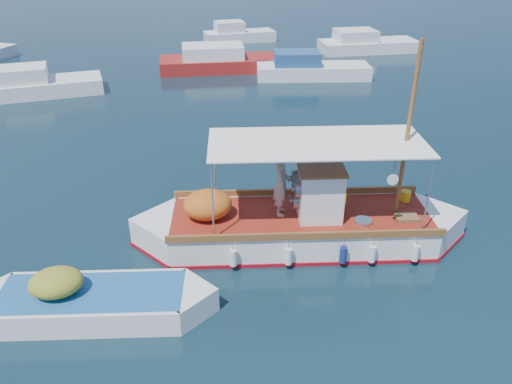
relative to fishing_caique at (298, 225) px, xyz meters
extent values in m
plane|color=black|center=(0.00, -0.02, -0.54)|extent=(160.00, 160.00, 0.00)
cube|color=white|center=(0.06, -0.01, -0.19)|extent=(7.73, 3.55, 1.09)
cube|color=white|center=(-3.62, 0.54, -0.19)|extent=(2.46, 2.46, 1.09)
cube|color=white|center=(3.74, -0.56, -0.19)|extent=(2.46, 2.46, 1.09)
cube|color=maroon|center=(0.06, -0.01, -0.52)|extent=(7.84, 3.65, 0.18)
cube|color=maroon|center=(0.06, -0.01, 0.33)|extent=(7.70, 3.36, 0.06)
cube|color=brown|center=(0.24, 1.23, 0.45)|extent=(7.47, 1.21, 0.20)
cube|color=brown|center=(-0.13, -1.24, 0.45)|extent=(7.47, 1.21, 0.20)
cube|color=white|center=(0.55, -0.08, 1.10)|extent=(1.37, 1.45, 1.49)
cube|color=brown|center=(0.55, -0.08, 1.87)|extent=(1.48, 1.56, 0.06)
cylinder|color=slate|center=(-0.14, -0.30, 1.39)|extent=(0.29, 0.52, 0.50)
cylinder|color=slate|center=(-0.04, 0.33, 1.39)|extent=(0.29, 0.52, 0.50)
cylinder|color=slate|center=(-0.09, 0.01, 0.85)|extent=(0.29, 0.52, 0.50)
cylinder|color=brown|center=(2.80, -0.42, 2.83)|extent=(0.14, 0.14, 4.96)
cylinder|color=brown|center=(2.02, -0.30, 2.44)|extent=(1.78, 0.34, 0.08)
cylinder|color=silver|center=(-2.23, 1.44, 1.47)|extent=(0.05, 0.05, 2.23)
cylinder|color=silver|center=(-2.56, -0.72, 1.47)|extent=(0.05, 0.05, 2.23)
cylinder|color=silver|center=(3.36, 0.60, 1.47)|extent=(0.05, 0.05, 2.23)
cylinder|color=silver|center=(3.04, -1.56, 1.47)|extent=(0.05, 0.05, 2.23)
cube|color=white|center=(0.40, -0.06, 2.61)|extent=(6.14, 3.22, 0.04)
ellipsoid|color=#BD5D1B|center=(-2.59, 0.39, 0.77)|extent=(1.55, 1.37, 0.83)
cube|color=gold|center=(1.41, 0.34, 0.55)|extent=(0.27, 0.21, 0.40)
cylinder|color=gold|center=(3.40, 0.19, 0.52)|extent=(0.34, 0.34, 0.34)
cube|color=brown|center=(2.94, -0.84, 0.41)|extent=(0.70, 0.54, 0.12)
cylinder|color=#B2B2B2|center=(1.64, -0.80, 0.41)|extent=(0.56, 0.56, 0.12)
cylinder|color=white|center=(2.06, -1.36, 1.97)|extent=(0.30, 0.07, 0.30)
cylinder|color=white|center=(-2.11, -1.09, -0.09)|extent=(0.23, 0.23, 0.48)
cylinder|color=navy|center=(0.83, -1.53, -0.09)|extent=(0.23, 0.23, 0.48)
cylinder|color=white|center=(2.79, -1.82, -0.09)|extent=(0.23, 0.23, 0.48)
imported|color=#A99A8C|center=(-0.50, 0.21, 1.32)|extent=(0.63, 0.79, 1.90)
cube|color=white|center=(-5.67, -2.09, -0.30)|extent=(4.55, 2.36, 0.85)
cube|color=white|center=(-7.81, -1.75, -0.30)|extent=(1.67, 1.67, 0.85)
cube|color=white|center=(-3.52, -2.43, -0.30)|extent=(1.67, 1.67, 0.85)
cube|color=#205B93|center=(-5.67, -2.09, 0.10)|extent=(4.52, 2.17, 0.05)
ellipsoid|color=olive|center=(-6.41, -1.98, 0.43)|extent=(1.39, 1.20, 0.62)
cube|color=silver|center=(-9.88, 16.88, -0.24)|extent=(6.45, 3.23, 1.00)
cube|color=silver|center=(-10.79, 16.76, 0.66)|extent=(2.73, 2.36, 0.80)
cube|color=maroon|center=(1.37, 20.16, -0.24)|extent=(9.75, 3.37, 1.00)
cube|color=silver|center=(-0.07, 20.25, 0.66)|extent=(3.97, 2.61, 0.80)
cube|color=silver|center=(5.72, 17.24, -0.24)|extent=(7.10, 3.30, 1.00)
cube|color=#274D82|center=(4.71, 17.41, 0.66)|extent=(3.00, 2.30, 0.80)
cube|color=silver|center=(11.87, 23.41, -0.24)|extent=(7.18, 2.69, 1.00)
cube|color=silver|center=(10.80, 23.42, 0.66)|extent=(2.89, 2.25, 0.80)
cube|color=silver|center=(3.13, 28.85, -0.24)|extent=(5.71, 2.51, 1.00)
cube|color=silver|center=(2.30, 28.77, 0.66)|extent=(2.37, 1.90, 0.80)
camera|label=1|loc=(-3.64, -11.93, 7.76)|focal=35.00mm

